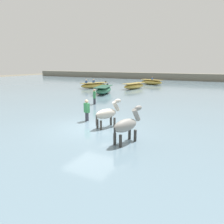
% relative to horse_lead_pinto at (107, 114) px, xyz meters
% --- Properties ---
extents(ground_plane, '(120.00, 120.00, 0.00)m').
position_rel_horse_lead_pinto_xyz_m(ground_plane, '(-0.68, -0.37, -1.06)').
color(ground_plane, '#666051').
extents(water_surface, '(90.00, 90.00, 0.39)m').
position_rel_horse_lead_pinto_xyz_m(water_surface, '(-0.68, 9.63, -0.87)').
color(water_surface, slate).
rests_on(water_surface, ground).
extents(horse_lead_pinto, '(0.91, 1.62, 1.79)m').
position_rel_horse_lead_pinto_xyz_m(horse_lead_pinto, '(0.00, 0.00, 0.00)').
color(horse_lead_pinto, beige).
rests_on(horse_lead_pinto, ground).
extents(horse_trailing_grey, '(0.81, 1.70, 1.85)m').
position_rel_horse_lead_pinto_xyz_m(horse_trailing_grey, '(1.77, -1.53, 0.04)').
color(horse_trailing_grey, gray).
rests_on(horse_trailing_grey, ground).
extents(boat_mid_outer, '(3.00, 3.99, 1.21)m').
position_rel_horse_lead_pinto_xyz_m(boat_mid_outer, '(-10.51, 15.06, -0.30)').
color(boat_mid_outer, gold).
rests_on(boat_mid_outer, water_surface).
extents(boat_mid_channel, '(4.07, 2.55, 1.26)m').
position_rel_horse_lead_pinto_xyz_m(boat_mid_channel, '(-5.14, 23.79, -0.28)').
color(boat_mid_channel, gold).
rests_on(boat_mid_channel, water_surface).
extents(boat_far_inshore, '(2.42, 4.15, 0.95)m').
position_rel_horse_lead_pinto_xyz_m(boat_far_inshore, '(-6.56, 10.91, -0.27)').
color(boat_far_inshore, '#337556').
rests_on(boat_far_inshore, water_surface).
extents(boat_distant_east, '(2.18, 4.14, 0.75)m').
position_rel_horse_lead_pinto_xyz_m(boat_distant_east, '(-5.35, 16.84, -0.30)').
color(boat_distant_east, gold).
rests_on(boat_distant_east, water_surface).
extents(person_onlooker_right, '(0.32, 0.38, 1.63)m').
position_rel_horse_lead_pinto_xyz_m(person_onlooker_right, '(-4.01, 5.05, -0.19)').
color(person_onlooker_right, '#383842').
rests_on(person_onlooker_right, ground).
extents(person_spectator_far, '(0.37, 0.29, 1.63)m').
position_rel_horse_lead_pinto_xyz_m(person_spectator_far, '(-1.63, 0.53, -0.19)').
color(person_spectator_far, '#383842').
rests_on(person_spectator_far, ground).
extents(far_shoreline, '(80.00, 2.40, 1.77)m').
position_rel_horse_lead_pinto_xyz_m(far_shoreline, '(-0.68, 36.02, -0.18)').
color(far_shoreline, '#706B5B').
rests_on(far_shoreline, ground).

